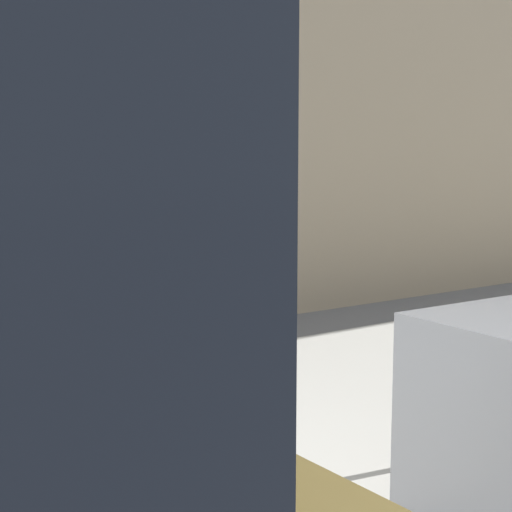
{
  "coord_description": "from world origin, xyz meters",
  "views": [
    {
      "loc": [
        -1.45,
        -1.33,
        1.65
      ],
      "look_at": [
        0.32,
        1.25,
        1.26
      ],
      "focal_mm": 50.0,
      "sensor_mm": 36.0,
      "label": 1
    }
  ],
  "objects": [
    {
      "name": "sidewalk",
      "position": [
        0.0,
        2.2,
        0.07
      ],
      "size": [
        24.0,
        2.8,
        0.13
      ],
      "color": "#ADAAA3",
      "rests_on": "ground_plane"
    },
    {
      "name": "parking_meter",
      "position": [
        0.32,
        1.25,
        1.34
      ],
      "size": [
        0.2,
        0.13,
        1.63
      ],
      "color": "#2D2D30",
      "rests_on": "sidewalk"
    }
  ]
}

